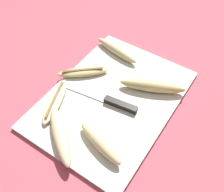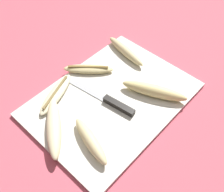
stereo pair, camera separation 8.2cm
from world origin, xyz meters
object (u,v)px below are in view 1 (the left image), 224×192
Objects in this scene: knife at (113,102)px; banana_spotted_left at (83,72)px; banana_cream_curved at (60,135)px; banana_pale_long at (55,101)px; banana_mellow_near at (117,50)px; banana_ripe_center at (100,143)px; banana_golden_short at (152,86)px.

knife is 0.16m from banana_spotted_left.
banana_cream_curved is at bearing -156.45° from banana_spotted_left.
banana_pale_long is 1.18× the size of banana_spotted_left.
banana_pale_long reaches higher than knife.
banana_mellow_near is at bearing 22.79° from knife.
banana_mellow_near is 1.03× the size of banana_cream_curved.
banana_mellow_near is (0.20, 0.12, 0.01)m from knife.
banana_ripe_center reaches higher than banana_pale_long.
banana_mellow_near is at bearing 9.47° from banana_cream_curved.
banana_mellow_near is at bearing -13.89° from banana_spotted_left.
banana_ripe_center is at bearing -68.45° from banana_cream_curved.
banana_mellow_near reaches higher than knife.
knife is 1.62× the size of banana_spotted_left.
banana_pale_long is at bearing 48.41° from banana_cream_curved.
banana_pale_long is at bearing 114.99° from knife.
banana_cream_curved is (-0.30, 0.13, -0.00)m from banana_golden_short.
banana_ripe_center is 0.81× the size of banana_golden_short.
banana_mellow_near is 1.22× the size of banana_spotted_left.
banana_golden_short reaches higher than knife.
banana_mellow_near is 0.16m from banana_spotted_left.
banana_ripe_center and banana_cream_curved have the same top height.
banana_spotted_left is at bearing 166.11° from banana_mellow_near.
banana_mellow_near is at bearing 26.31° from banana_ripe_center.
banana_pale_long is 0.99× the size of banana_cream_curved.
banana_pale_long is at bearing 133.59° from banana_golden_short.
banana_spotted_left is (0.23, 0.10, -0.01)m from banana_cream_curved.
banana_golden_short is (-0.08, -0.19, 0.00)m from banana_mellow_near.
knife is 0.19m from banana_cream_curved.
banana_golden_short is at bearing -4.69° from banana_ripe_center.
banana_spotted_left is (0.05, 0.15, 0.00)m from knife.
banana_mellow_near is at bearing 66.31° from banana_golden_short.
banana_ripe_center is 0.89× the size of banana_mellow_near.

